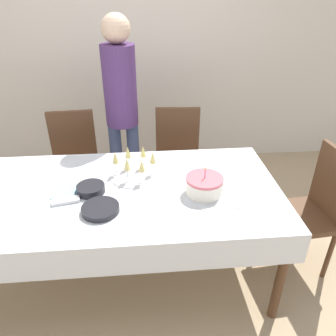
# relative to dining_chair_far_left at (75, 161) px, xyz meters

# --- Properties ---
(ground_plane) EXTENTS (12.00, 12.00, 0.00)m
(ground_plane) POSITION_rel_dining_chair_far_left_xyz_m (0.47, -0.85, -0.54)
(ground_plane) COLOR tan
(wall_back) EXTENTS (8.00, 0.05, 2.70)m
(wall_back) POSITION_rel_dining_chair_far_left_xyz_m (0.47, 1.02, 0.81)
(wall_back) COLOR silver
(wall_back) RESTS_ON ground_plane
(dining_table) EXTENTS (2.08, 1.06, 0.77)m
(dining_table) POSITION_rel_dining_chair_far_left_xyz_m (0.47, -0.85, 0.13)
(dining_table) COLOR white
(dining_table) RESTS_ON ground_plane
(dining_chair_far_left) EXTENTS (0.45, 0.45, 0.97)m
(dining_chair_far_left) POSITION_rel_dining_chair_far_left_xyz_m (0.00, 0.00, 0.00)
(dining_chair_far_left) COLOR #51331E
(dining_chair_far_left) RESTS_ON ground_plane
(dining_chair_far_right) EXTENTS (0.45, 0.45, 0.97)m
(dining_chair_far_right) POSITION_rel_dining_chair_far_left_xyz_m (0.94, -0.00, 0.00)
(dining_chair_far_right) COLOR #51331E
(dining_chair_far_right) RESTS_ON ground_plane
(dining_chair_right_end) EXTENTS (0.46, 0.46, 0.97)m
(dining_chair_right_end) POSITION_rel_dining_chair_far_left_xyz_m (1.83, -0.84, 0.00)
(dining_chair_right_end) COLOR #51331E
(dining_chair_right_end) RESTS_ON ground_plane
(birthday_cake) EXTENTS (0.24, 0.24, 0.19)m
(birthday_cake) POSITION_rel_dining_chair_far_left_xyz_m (1.00, -0.93, 0.29)
(birthday_cake) COLOR silver
(birthday_cake) RESTS_ON dining_table
(champagne_tray) EXTENTS (0.36, 0.36, 0.18)m
(champagne_tray) POSITION_rel_dining_chair_far_left_xyz_m (0.56, -0.67, 0.31)
(champagne_tray) COLOR silver
(champagne_tray) RESTS_ON dining_table
(plate_stack_main) EXTENTS (0.22, 0.22, 0.03)m
(plate_stack_main) POSITION_rel_dining_chair_far_left_xyz_m (0.35, -1.07, 0.25)
(plate_stack_main) COLOR black
(plate_stack_main) RESTS_ON dining_table
(plate_stack_dessert) EXTENTS (0.18, 0.18, 0.05)m
(plate_stack_dessert) POSITION_rel_dining_chair_far_left_xyz_m (0.27, -0.86, 0.25)
(plate_stack_dessert) COLOR black
(plate_stack_dessert) RESTS_ON dining_table
(cake_knife) EXTENTS (0.30, 0.02, 0.00)m
(cake_knife) POSITION_rel_dining_chair_far_left_xyz_m (1.10, -1.10, 0.23)
(cake_knife) COLOR silver
(cake_knife) RESTS_ON dining_table
(fork_pile) EXTENTS (0.18, 0.09, 0.02)m
(fork_pile) POSITION_rel_dining_chair_far_left_xyz_m (0.13, -0.95, 0.24)
(fork_pile) COLOR silver
(fork_pile) RESTS_ON dining_table
(napkin_pile) EXTENTS (0.15, 0.15, 0.01)m
(napkin_pile) POSITION_rel_dining_chair_far_left_xyz_m (0.10, -0.84, 0.24)
(napkin_pile) COLOR #8CC6E0
(napkin_pile) RESTS_ON dining_table
(person_standing) EXTENTS (0.28, 0.28, 1.74)m
(person_standing) POSITION_rel_dining_chair_far_left_xyz_m (0.45, 0.09, 0.53)
(person_standing) COLOR #3F4C72
(person_standing) RESTS_ON ground_plane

